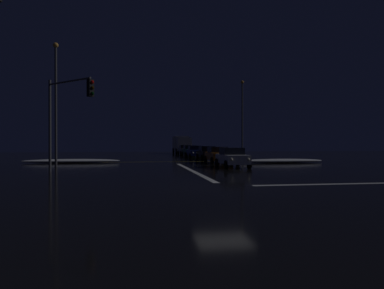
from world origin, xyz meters
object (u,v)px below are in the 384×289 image
Objects in this scene: sedan_orange at (218,155)px; streetlamp_left_near at (56,96)px; box_truck at (181,144)px; sedan_white at (232,157)px; sedan_green at (190,151)px; streetlamp_right_far at (242,114)px; sedan_black at (207,153)px; traffic_signal_nw at (66,107)px; sedan_gray at (185,150)px; sedan_blue at (195,152)px.

sedan_orange is 15.42m from streetlamp_left_near.
sedan_orange is at bearing -90.54° from box_truck.
sedan_white is 0.43× the size of streetlamp_left_near.
box_truck is (0.33, 12.27, 0.91)m from sedan_green.
sedan_black is at bearing -133.32° from streetlamp_right_far.
sedan_green is at bearing 65.47° from traffic_signal_nw.
box_truck is at bearing 65.91° from streetlamp_left_near.
sedan_white is 0.70× the size of traffic_signal_nw.
traffic_signal_nw is (-12.25, -32.02, 3.50)m from sedan_gray.
box_truck reaches higher than sedan_orange.
traffic_signal_nw is at bearing -128.17° from sedan_black.
sedan_green is (0.15, 23.19, 0.00)m from sedan_white.
sedan_blue is at bearing 46.53° from streetlamp_left_near.
sedan_white is 12.40m from sedan_black.
sedan_black is 10.30m from streetlamp_right_far.
box_truck is at bearing 89.23° from sedan_white.
sedan_orange and sedan_gray have the same top height.
sedan_green is 5.23m from sedan_gray.
streetlamp_left_near is at bearing -114.09° from box_truck.
traffic_signal_nw reaches higher than sedan_orange.
sedan_gray is at bearing 89.67° from sedan_white.
sedan_gray is at bearing -92.51° from box_truck.
box_truck is (0.28, 29.57, 0.91)m from sedan_orange.
streetlamp_right_far reaches higher than sedan_blue.
sedan_green is 12.31m from box_truck.
box_truck is (0.48, 35.47, 0.91)m from sedan_white.
sedan_gray is at bearing 91.15° from sedan_black.
sedan_white is 1.00× the size of sedan_green.
streetlamp_left_near is at bearing -119.18° from sedan_gray.
sedan_gray is (-0.32, 16.03, 0.00)m from sedan_black.
sedan_green is 0.70× the size of traffic_signal_nw.
streetlamp_right_far is 26.17m from streetlamp_left_near.
sedan_blue is 5.44m from sedan_green.
traffic_signal_nw is (-12.08, -21.36, 3.50)m from sedan_blue.
sedan_white is 17.75m from sedan_blue.
sedan_green is (-0.34, 10.81, 0.00)m from sedan_black.
streetlamp_right_far reaches higher than sedan_green.
traffic_signal_nw is 0.60× the size of streetlamp_right_far.
sedan_white is 0.42× the size of streetlamp_right_far.
sedan_orange is 1.00× the size of sedan_blue.
traffic_signal_nw is (-12.28, -9.50, 3.50)m from sedan_orange.
sedan_black is 10.81m from sedan_green.
streetlamp_right_far reaches higher than sedan_white.
sedan_green is 0.43× the size of streetlamp_left_near.
sedan_blue is 17.74m from box_truck.
sedan_green is (0.15, 5.44, 0.00)m from sedan_blue.
streetlamp_right_far is (6.63, 18.90, 5.09)m from sedan_white.
sedan_gray is (0.02, 5.23, 0.00)m from sedan_green.
sedan_gray is (0.17, 10.66, 0.00)m from sedan_blue.
streetlamp_right_far reaches higher than sedan_black.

